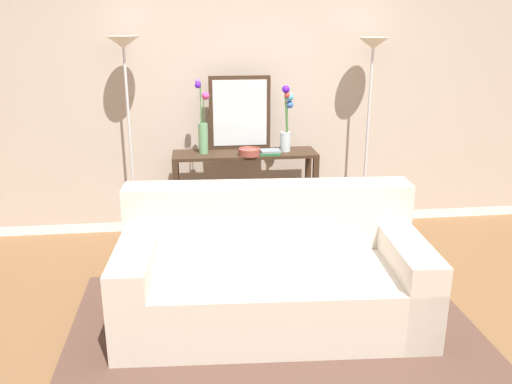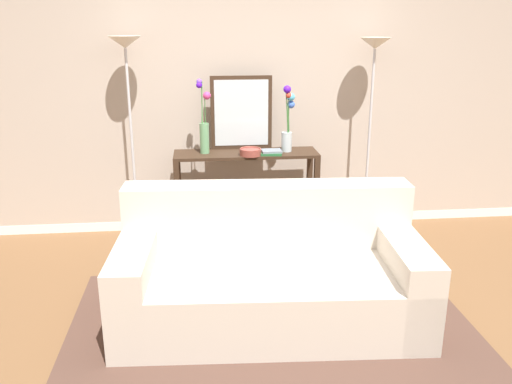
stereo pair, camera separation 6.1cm
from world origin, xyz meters
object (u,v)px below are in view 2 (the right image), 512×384
(floor_lamp_left, at_px, (128,84))
(fruit_bowl, at_px, (250,152))
(wall_mirror, at_px, (241,113))
(vase_tall_flowers, at_px, (204,127))
(book_stack, at_px, (271,152))
(couch, at_px, (270,277))
(book_row_under_console, at_px, (209,234))
(vase_short_flowers, at_px, (288,123))
(floor_lamp_right, at_px, (373,83))
(console_table, at_px, (246,180))

(floor_lamp_left, bearing_deg, fruit_bowl, -8.62)
(wall_mirror, height_order, vase_tall_flowers, wall_mirror)
(floor_lamp_left, distance_m, fruit_bowl, 1.21)
(wall_mirror, bearing_deg, fruit_bowl, -77.80)
(wall_mirror, height_order, book_stack, wall_mirror)
(floor_lamp_left, bearing_deg, vase_tall_flowers, -2.74)
(couch, xyz_separation_m, book_row_under_console, (-0.39, 1.43, -0.25))
(floor_lamp_left, distance_m, book_stack, 1.38)
(fruit_bowl, bearing_deg, book_row_under_console, 163.59)
(floor_lamp_left, bearing_deg, wall_mirror, 6.21)
(vase_short_flowers, relative_size, book_stack, 2.98)
(vase_short_flowers, distance_m, fruit_bowl, 0.43)
(fruit_bowl, xyz_separation_m, book_row_under_console, (-0.39, 0.11, -0.81))
(floor_lamp_right, bearing_deg, fruit_bowl, -171.98)
(floor_lamp_left, distance_m, vase_short_flowers, 1.44)
(fruit_bowl, bearing_deg, floor_lamp_right, 8.02)
(wall_mirror, xyz_separation_m, book_stack, (0.25, -0.25, -0.32))
(vase_tall_flowers, bearing_deg, floor_lamp_left, 177.26)
(vase_short_flowers, bearing_deg, book_row_under_console, 179.80)
(couch, relative_size, vase_tall_flowers, 3.16)
(book_stack, bearing_deg, fruit_bowl, -174.94)
(vase_short_flowers, bearing_deg, wall_mirror, 159.17)
(fruit_bowl, height_order, book_row_under_console, fruit_bowl)
(vase_tall_flowers, distance_m, fruit_bowl, 0.47)
(vase_tall_flowers, height_order, fruit_bowl, vase_tall_flowers)
(fruit_bowl, bearing_deg, console_table, 104.78)
(floor_lamp_left, height_order, fruit_bowl, floor_lamp_left)
(floor_lamp_left, height_order, floor_lamp_right, floor_lamp_left)
(floor_lamp_right, xyz_separation_m, fruit_bowl, (-1.12, -0.16, -0.57))
(fruit_bowl, bearing_deg, couch, -89.75)
(floor_lamp_left, relative_size, floor_lamp_right, 1.01)
(wall_mirror, relative_size, vase_tall_flowers, 1.02)
(floor_lamp_left, xyz_separation_m, vase_short_flowers, (1.39, -0.05, -0.36))
(vase_short_flowers, relative_size, fruit_bowl, 3.09)
(couch, relative_size, floor_lamp_right, 1.13)
(console_table, height_order, floor_lamp_left, floor_lamp_left)
(couch, height_order, vase_tall_flowers, vase_tall_flowers)
(fruit_bowl, relative_size, book_stack, 0.96)
(vase_tall_flowers, bearing_deg, book_stack, -10.66)
(console_table, xyz_separation_m, vase_tall_flowers, (-0.37, 0.01, 0.50))
(floor_lamp_left, xyz_separation_m, wall_mirror, (0.98, 0.11, -0.28))
(console_table, distance_m, book_row_under_console, 0.63)
(floor_lamp_left, distance_m, vase_tall_flowers, 0.75)
(floor_lamp_right, distance_m, fruit_bowl, 1.27)
(couch, bearing_deg, wall_mirror, 92.29)
(vase_tall_flowers, distance_m, vase_short_flowers, 0.75)
(fruit_bowl, bearing_deg, wall_mirror, 102.20)
(book_stack, bearing_deg, book_row_under_console, 170.40)
(floor_lamp_left, relative_size, book_stack, 9.25)
(wall_mirror, relative_size, book_row_under_console, 1.85)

